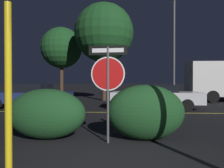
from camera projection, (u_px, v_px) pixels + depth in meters
road_center_stripe at (124, 112)px, 10.31m from camera, size 43.65×0.12×0.01m
stop_sign at (108, 74)px, 5.21m from camera, size 0.93×0.09×2.33m
yellow_pole_left at (8, 85)px, 3.70m from camera, size 0.12×0.12×2.82m
hedge_bush_2 at (47, 114)px, 5.60m from camera, size 2.02×1.12×1.29m
hedge_bush_3 at (145, 112)px, 5.51m from camera, size 1.95×1.08×1.39m
passing_car_2 at (31, 95)px, 12.24m from camera, size 4.61×2.28×1.34m
passing_car_3 at (156, 96)px, 11.79m from camera, size 4.95×2.15×1.29m
street_lamp at (174, 35)px, 15.58m from camera, size 0.43×0.43×7.64m
tree_0 at (62, 48)px, 19.70m from camera, size 3.69×3.69×6.36m
tree_1 at (104, 33)px, 16.74m from camera, size 4.52×4.52×7.47m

